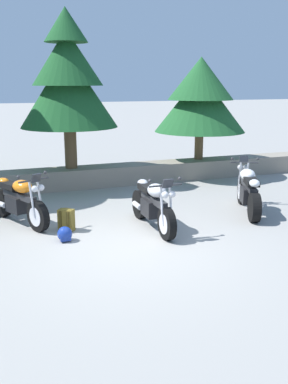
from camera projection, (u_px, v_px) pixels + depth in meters
The scene contains 9 objects.
ground_plane at pixel (129, 245), 7.84m from camera, with size 120.00×120.00×0.00m, color gray.
stone_wall at pixel (75, 178), 12.13m from camera, with size 36.00×0.80×0.55m, color gray.
motorcycle_orange_near_left at pixel (19, 201), 8.93m from camera, with size 1.11×1.93×1.18m.
motorcycle_silver_centre at pixel (153, 205), 8.64m from camera, with size 0.67×2.06×1.18m.
motorcycle_white_far_right at pixel (248, 191), 9.77m from camera, with size 1.04×1.96×1.18m.
rider_backpack at pixel (66, 219), 8.56m from camera, with size 0.35×0.34×0.47m.
rider_helmet at pixel (65, 234), 8.01m from camera, with size 0.28×0.28×0.28m.
pine_tree_mid_right at pixel (68, 78), 11.50m from camera, with size 2.63×2.63×4.24m.
pine_tree_far_right at pixel (200, 96), 13.05m from camera, with size 2.77×2.77×3.08m.
Camera 1 is at (-2.29, -7.00, 2.86)m, focal length 40.32 mm.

